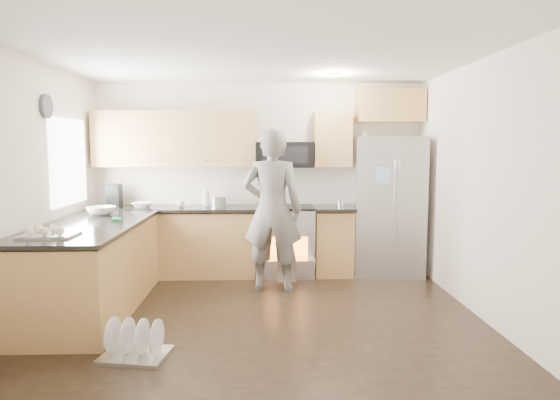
{
  "coord_description": "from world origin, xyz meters",
  "views": [
    {
      "loc": [
        0.06,
        -4.95,
        1.72
      ],
      "look_at": [
        0.24,
        0.5,
        1.14
      ],
      "focal_mm": 32.0,
      "sensor_mm": 36.0,
      "label": 1
    }
  ],
  "objects_px": {
    "dish_rack": "(135,347)",
    "refrigerator": "(390,206)",
    "person": "(272,210)",
    "stove_range": "(285,225)"
  },
  "relations": [
    {
      "from": "dish_rack",
      "to": "refrigerator",
      "type": "bearing_deg",
      "value": 43.94
    },
    {
      "from": "person",
      "to": "stove_range",
      "type": "bearing_deg",
      "value": -94.75
    },
    {
      "from": "person",
      "to": "refrigerator",
      "type": "bearing_deg",
      "value": -145.84
    },
    {
      "from": "refrigerator",
      "to": "person",
      "type": "height_order",
      "value": "person"
    },
    {
      "from": "person",
      "to": "dish_rack",
      "type": "relative_size",
      "value": 3.32
    },
    {
      "from": "person",
      "to": "dish_rack",
      "type": "height_order",
      "value": "person"
    },
    {
      "from": "dish_rack",
      "to": "stove_range",
      "type": "bearing_deg",
      "value": 63.13
    },
    {
      "from": "refrigerator",
      "to": "person",
      "type": "distance_m",
      "value": 1.77
    },
    {
      "from": "refrigerator",
      "to": "dish_rack",
      "type": "height_order",
      "value": "refrigerator"
    },
    {
      "from": "person",
      "to": "dish_rack",
      "type": "xyz_separation_m",
      "value": [
        -1.16,
        -1.93,
        -0.89
      ]
    }
  ]
}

